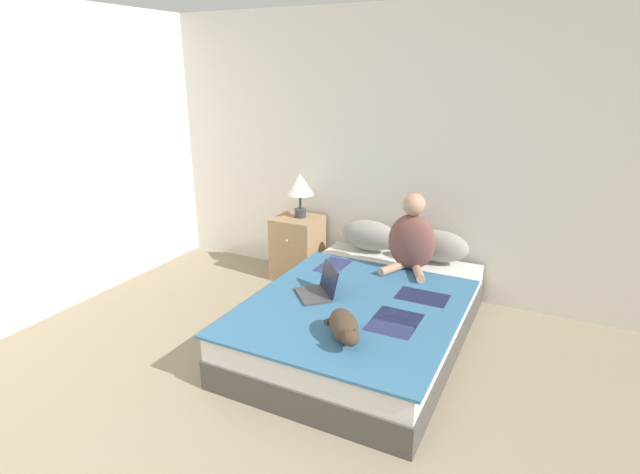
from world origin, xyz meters
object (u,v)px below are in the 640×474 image
pillow_near (369,235)px  person_sitting (412,239)px  bed (363,318)px  table_lamp (300,186)px  pillow_far (438,246)px  laptop_open (319,289)px  cat_tabby (344,327)px  nightstand (298,248)px

pillow_near → person_sitting: 0.58m
bed → table_lamp: (-1.04, 0.89, 0.74)m
pillow_far → laptop_open: (-0.62, -1.10, -0.09)m
pillow_near → pillow_far: same height
pillow_near → table_lamp: size_ratio=1.23×
laptop_open → table_lamp: (-0.74, 1.06, 0.49)m
person_sitting → cat_tabby: size_ratio=1.35×
nightstand → table_lamp: table_lamp is taller
person_sitting → nightstand: size_ratio=1.04×
pillow_near → nightstand: size_ratio=0.84×
person_sitting → bed: bearing=-104.1°
cat_tabby → nightstand: (-1.19, 1.53, -0.17)m
person_sitting → table_lamp: bearing=168.2°
nightstand → table_lamp: bearing=54.4°
nightstand → cat_tabby: bearing=-52.1°
nightstand → table_lamp: size_ratio=1.46×
cat_tabby → table_lamp: size_ratio=1.13×
cat_tabby → laptop_open: 0.66m
pillow_far → laptop_open: 1.26m
pillow_near → nightstand: pillow_near is taller
laptop_open → pillow_far: bearing=106.8°
pillow_far → bed: bearing=-109.2°
pillow_far → pillow_near: bearing=180.0°
bed → person_sitting: bearing=75.9°
pillow_far → laptop_open: bearing=-119.5°
nightstand → table_lamp: 0.63m
laptop_open → nightstand: nightstand is taller
laptop_open → bed: bearing=75.7°
pillow_far → person_sitting: 0.35m
person_sitting → laptop_open: 0.96m
person_sitting → table_lamp: (-1.20, 0.25, 0.27)m
person_sitting → laptop_open: bearing=-119.5°
bed → pillow_near: 1.04m
pillow_near → laptop_open: size_ratio=1.33×
pillow_near → table_lamp: bearing=-177.2°
bed → cat_tabby: (0.13, -0.67, 0.29)m
cat_tabby → laptop_open: laptop_open is taller
pillow_far → table_lamp: table_lamp is taller
person_sitting → table_lamp: 1.25m
nightstand → laptop_open: bearing=-53.7°
pillow_near → nightstand: 0.77m
laptop_open → nightstand: 1.29m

